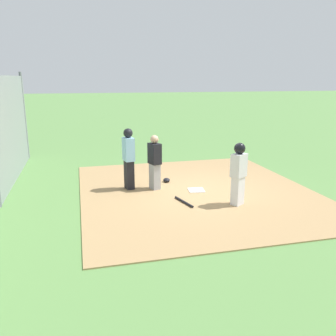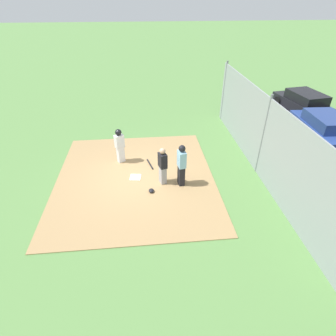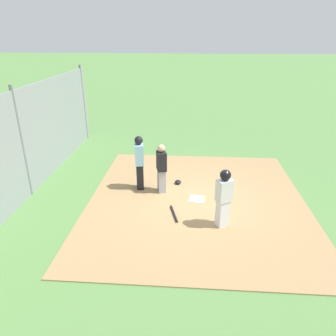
# 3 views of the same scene
# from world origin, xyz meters

# --- Properties ---
(ground_plane) EXTENTS (140.00, 140.00, 0.00)m
(ground_plane) POSITION_xyz_m (0.00, 0.00, 0.00)
(ground_plane) COLOR #5B8947
(dirt_infield) EXTENTS (7.20, 6.40, 0.03)m
(dirt_infield) POSITION_xyz_m (0.00, 0.00, 0.01)
(dirt_infield) COLOR #A88456
(dirt_infield) RESTS_ON ground_plane
(home_plate) EXTENTS (0.50, 0.50, 0.02)m
(home_plate) POSITION_xyz_m (0.00, 0.00, 0.04)
(home_plate) COLOR white
(home_plate) RESTS_ON dirt_infield
(catcher) EXTENTS (0.44, 0.36, 1.56)m
(catcher) POSITION_xyz_m (-0.45, -1.10, 0.83)
(catcher) COLOR #9E9EA3
(catcher) RESTS_ON dirt_infield
(umpire) EXTENTS (0.42, 0.32, 1.74)m
(umpire) POSITION_xyz_m (-0.63, -1.81, 0.95)
(umpire) COLOR black
(umpire) RESTS_ON dirt_infield
(runner) EXTENTS (0.42, 0.46, 1.57)m
(runner) POSITION_xyz_m (1.34, 0.63, 0.92)
(runner) COLOR silver
(runner) RESTS_ON dirt_infield
(baseball_bat) EXTENTS (0.83, 0.27, 0.06)m
(baseball_bat) POSITION_xyz_m (0.91, -0.64, 0.06)
(baseball_bat) COLOR black
(baseball_bat) RESTS_ON dirt_infield
(catcher_mask) EXTENTS (0.24, 0.20, 0.12)m
(catcher_mask) POSITION_xyz_m (-1.03, -0.61, 0.09)
(catcher_mask) COLOR black
(catcher_mask) RESTS_ON dirt_infield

